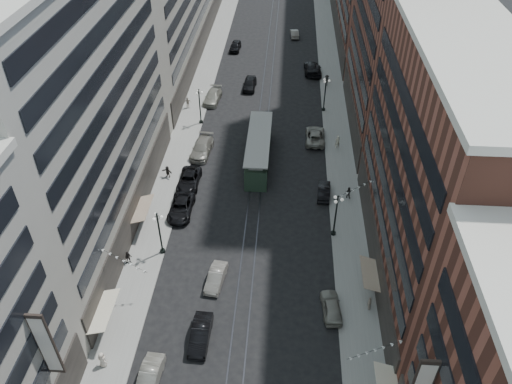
% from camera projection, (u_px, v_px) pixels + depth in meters
% --- Properties ---
extents(ground, '(220.00, 220.00, 0.00)m').
position_uv_depth(ground, '(264.00, 109.00, 78.02)').
color(ground, black).
rests_on(ground, ground).
extents(sidewalk_west, '(4.00, 180.00, 0.15)m').
position_uv_depth(sidewalk_west, '(204.00, 78.00, 86.35)').
color(sidewalk_west, gray).
rests_on(sidewalk_west, ground).
extents(sidewalk_east, '(4.00, 180.00, 0.15)m').
position_uv_depth(sidewalk_east, '(332.00, 82.00, 85.20)').
color(sidewalk_east, gray).
rests_on(sidewalk_east, ground).
extents(rail_west, '(0.12, 180.00, 0.02)m').
position_uv_depth(rail_west, '(263.00, 80.00, 85.85)').
color(rail_west, '#2D2D33').
rests_on(rail_west, ground).
extents(rail_east, '(0.12, 180.00, 0.02)m').
position_uv_depth(rail_east, '(271.00, 81.00, 85.78)').
color(rail_east, '#2D2D33').
rests_on(rail_east, ground).
extents(building_west_mid, '(8.00, 36.00, 28.00)m').
position_uv_depth(building_west_mid, '(79.00, 113.00, 49.12)').
color(building_west_mid, gray).
rests_on(building_west_mid, ground).
extents(building_east_mid, '(8.00, 30.00, 24.00)m').
position_uv_depth(building_east_mid, '(436.00, 173.00, 44.70)').
color(building_east_mid, brown).
rests_on(building_east_mid, ground).
extents(lamppost_sw_far, '(1.03, 1.14, 5.52)m').
position_uv_depth(lamppost_sw_far, '(160.00, 232.00, 51.61)').
color(lamppost_sw_far, black).
rests_on(lamppost_sw_far, sidewalk_west).
extents(lamppost_sw_mid, '(1.03, 1.14, 5.52)m').
position_uv_depth(lamppost_sw_mid, '(200.00, 105.00, 72.67)').
color(lamppost_sw_mid, black).
rests_on(lamppost_sw_mid, sidewalk_west).
extents(lamppost_se_far, '(1.03, 1.14, 5.52)m').
position_uv_depth(lamppost_se_far, '(336.00, 214.00, 53.78)').
color(lamppost_se_far, black).
rests_on(lamppost_se_far, sidewalk_east).
extents(lamppost_se_mid, '(1.03, 1.14, 5.52)m').
position_uv_depth(lamppost_se_mid, '(325.00, 93.00, 75.61)').
color(lamppost_se_mid, black).
rests_on(lamppost_se_mid, sidewalk_east).
extents(streetcar, '(3.00, 13.56, 3.75)m').
position_uv_depth(streetcar, '(259.00, 150.00, 65.87)').
color(streetcar, '#253B2A').
rests_on(streetcar, ground).
extents(car_1, '(1.90, 4.65, 1.50)m').
position_uv_depth(car_1, '(149.00, 378.00, 41.22)').
color(car_1, gray).
rests_on(car_1, ground).
extents(car_2, '(2.62, 5.60, 1.55)m').
position_uv_depth(car_2, '(181.00, 208.00, 58.21)').
color(car_2, black).
rests_on(car_2, ground).
extents(car_4, '(2.13, 4.44, 1.46)m').
position_uv_depth(car_4, '(331.00, 307.00, 47.00)').
color(car_4, gray).
rests_on(car_4, ground).
extents(car_5, '(1.74, 4.73, 1.55)m').
position_uv_depth(car_5, '(200.00, 334.00, 44.54)').
color(car_5, black).
rests_on(car_5, ground).
extents(pedestrian_1, '(0.85, 0.52, 1.68)m').
position_uv_depth(pedestrian_1, '(102.00, 360.00, 42.32)').
color(pedestrian_1, beige).
rests_on(pedestrian_1, sidewalk_west).
extents(pedestrian_2, '(0.81, 0.57, 1.51)m').
position_uv_depth(pedestrian_2, '(128.00, 257.00, 51.77)').
color(pedestrian_2, black).
rests_on(pedestrian_2, sidewalk_west).
extents(pedestrian_4, '(0.58, 0.97, 1.55)m').
position_uv_depth(pedestrian_4, '(370.00, 303.00, 47.08)').
color(pedestrian_4, '#B4A695').
rests_on(pedestrian_4, sidewalk_east).
extents(car_7, '(2.62, 5.56, 1.54)m').
position_uv_depth(car_7, '(189.00, 180.00, 62.40)').
color(car_7, black).
rests_on(car_7, ground).
extents(car_8, '(2.80, 5.78, 1.62)m').
position_uv_depth(car_8, '(213.00, 97.00, 79.52)').
color(car_8, gray).
rests_on(car_8, ground).
extents(car_9, '(2.15, 4.79, 1.60)m').
position_uv_depth(car_9, '(235.00, 46.00, 95.55)').
color(car_9, black).
rests_on(car_9, ground).
extents(car_10, '(1.75, 4.28, 1.38)m').
position_uv_depth(car_10, '(324.00, 191.00, 60.81)').
color(car_10, black).
rests_on(car_10, ground).
extents(car_11, '(2.76, 5.75, 1.58)m').
position_uv_depth(car_11, '(315.00, 136.00, 70.45)').
color(car_11, gray).
rests_on(car_11, ground).
extents(car_12, '(2.64, 6.06, 1.74)m').
position_uv_depth(car_12, '(311.00, 68.00, 87.74)').
color(car_12, black).
rests_on(car_12, ground).
extents(car_13, '(2.28, 5.13, 1.72)m').
position_uv_depth(car_13, '(250.00, 84.00, 82.99)').
color(car_13, black).
rests_on(car_13, ground).
extents(car_14, '(1.88, 4.47, 1.44)m').
position_uv_depth(car_14, '(294.00, 34.00, 100.79)').
color(car_14, gray).
rests_on(car_14, ground).
extents(pedestrian_5, '(1.53, 0.93, 1.59)m').
position_uv_depth(pedestrian_5, '(167.00, 172.00, 63.48)').
color(pedestrian_5, black).
rests_on(pedestrian_5, sidewalk_west).
extents(pedestrian_6, '(1.14, 0.68, 1.82)m').
position_uv_depth(pedestrian_6, '(188.00, 102.00, 77.53)').
color(pedestrian_6, beige).
rests_on(pedestrian_6, sidewalk_west).
extents(pedestrian_7, '(0.84, 0.67, 1.52)m').
position_uv_depth(pedestrian_7, '(348.00, 192.00, 60.23)').
color(pedestrian_7, black).
rests_on(pedestrian_7, sidewalk_east).
extents(pedestrian_8, '(0.77, 0.59, 1.90)m').
position_uv_depth(pedestrian_8, '(337.00, 142.00, 68.68)').
color(pedestrian_8, beige).
rests_on(pedestrian_8, sidewalk_east).
extents(pedestrian_9, '(1.27, 0.74, 1.85)m').
position_uv_depth(pedestrian_9, '(327.00, 80.00, 83.51)').
color(pedestrian_9, black).
rests_on(pedestrian_9, sidewalk_east).
extents(car_extra_0, '(2.04, 4.39, 1.39)m').
position_uv_depth(car_extra_0, '(216.00, 277.00, 49.89)').
color(car_extra_0, gray).
rests_on(car_extra_0, ground).
extents(car_extra_1, '(2.93, 6.15, 1.73)m').
position_uv_depth(car_extra_1, '(202.00, 148.00, 67.88)').
color(car_extra_1, slate).
rests_on(car_extra_1, ground).
extents(car_extra_2, '(2.14, 5.00, 1.69)m').
position_uv_depth(car_extra_2, '(316.00, 70.00, 87.13)').
color(car_extra_2, black).
rests_on(car_extra_2, ground).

